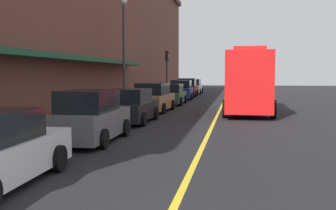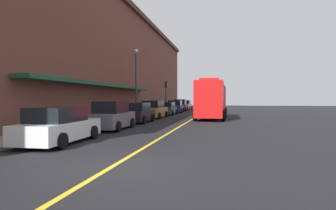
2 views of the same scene
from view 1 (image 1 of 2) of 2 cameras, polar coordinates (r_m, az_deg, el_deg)
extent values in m
plane|color=black|center=(28.88, 7.42, -0.31)|extent=(112.00, 112.00, 0.00)
cube|color=gray|center=(29.75, -4.59, -0.01)|extent=(2.40, 70.00, 0.15)
cube|color=gold|center=(28.88, 7.42, -0.30)|extent=(0.16, 70.00, 0.01)
cube|color=brown|center=(31.93, -19.46, 11.39)|extent=(13.57, 64.00, 12.75)
cube|color=#19472D|center=(21.30, -12.32, 6.32)|extent=(1.20, 22.40, 0.24)
cylinder|color=black|center=(10.16, -15.09, -7.23)|extent=(0.25, 0.65, 0.64)
cube|color=#595B60|center=(14.37, -10.75, -2.57)|extent=(1.79, 4.38, 0.89)
cube|color=black|center=(14.09, -11.09, 0.58)|extent=(1.59, 2.42, 0.72)
cylinder|color=black|center=(15.97, -12.09, -2.98)|extent=(0.23, 0.64, 0.64)
cylinder|color=black|center=(15.44, -6.00, -3.16)|extent=(0.23, 0.64, 0.64)
cylinder|color=black|center=(13.50, -16.15, -4.39)|extent=(0.23, 0.64, 0.64)
cylinder|color=black|center=(12.87, -9.05, -4.70)|extent=(0.23, 0.64, 0.64)
cube|color=black|center=(19.74, -5.23, -0.77)|extent=(1.88, 4.48, 0.80)
cube|color=black|center=(19.47, -5.41, 1.31)|extent=(1.68, 2.46, 0.65)
cylinder|color=black|center=(21.35, -6.69, -1.08)|extent=(0.22, 0.64, 0.64)
cylinder|color=black|center=(20.89, -1.75, -1.17)|extent=(0.22, 0.64, 0.64)
cylinder|color=black|center=(18.72, -9.10, -1.87)|extent=(0.22, 0.64, 0.64)
cylinder|color=black|center=(18.20, -3.50, -2.00)|extent=(0.22, 0.64, 0.64)
cube|color=#A5844C|center=(25.40, -2.02, 0.48)|extent=(2.00, 4.63, 0.88)
cube|color=black|center=(25.13, -2.15, 2.27)|extent=(1.74, 2.57, 0.72)
cylinder|color=black|center=(27.01, -3.20, 0.08)|extent=(0.25, 0.65, 0.64)
cylinder|color=black|center=(26.59, 0.64, 0.02)|extent=(0.25, 0.65, 0.64)
cylinder|color=black|center=(24.30, -4.93, -0.41)|extent=(0.25, 0.65, 0.64)
cylinder|color=black|center=(23.84, -0.69, -0.49)|extent=(0.25, 0.65, 0.64)
cube|color=#2D5133|center=(31.45, 0.50, 1.12)|extent=(1.79, 4.66, 0.76)
cube|color=black|center=(31.19, 0.44, 2.37)|extent=(1.60, 2.57, 0.62)
cylinder|color=black|center=(33.02, -0.65, 0.87)|extent=(0.23, 0.64, 0.64)
cylinder|color=black|center=(32.77, 2.41, 0.83)|extent=(0.23, 0.64, 0.64)
cylinder|color=black|center=(30.20, -1.56, 0.54)|extent=(0.23, 0.64, 0.64)
cylinder|color=black|center=(29.92, 1.77, 0.50)|extent=(0.23, 0.64, 0.64)
cube|color=navy|center=(37.65, 1.90, 1.74)|extent=(2.05, 4.48, 0.87)
cube|color=black|center=(37.40, 1.87, 2.94)|extent=(1.79, 2.48, 0.71)
cylinder|color=black|center=(39.12, 0.70, 1.41)|extent=(0.24, 0.65, 0.64)
cylinder|color=black|center=(38.94, 3.50, 1.39)|extent=(0.24, 0.65, 0.64)
cylinder|color=black|center=(36.41, 0.18, 1.19)|extent=(0.24, 0.65, 0.64)
cylinder|color=black|center=(36.22, 3.20, 1.17)|extent=(0.24, 0.65, 0.64)
cube|color=maroon|center=(43.00, 2.74, 2.11)|extent=(1.99, 4.66, 0.94)
cube|color=black|center=(42.74, 2.72, 3.24)|extent=(1.75, 2.58, 0.77)
cylinder|color=black|center=(44.53, 1.69, 1.77)|extent=(0.24, 0.65, 0.64)
cylinder|color=black|center=(44.36, 4.13, 1.75)|extent=(0.24, 0.65, 0.64)
cylinder|color=black|center=(41.69, 1.25, 1.59)|extent=(0.24, 0.65, 0.64)
cylinder|color=black|center=(41.51, 3.86, 1.57)|extent=(0.24, 0.65, 0.64)
cube|color=silver|center=(48.57, 3.62, 2.31)|extent=(1.72, 4.86, 0.85)
cube|color=black|center=(48.31, 3.60, 3.22)|extent=(1.54, 2.68, 0.70)
cylinder|color=black|center=(50.17, 2.81, 2.06)|extent=(0.22, 0.64, 0.64)
cylinder|color=black|center=(50.00, 4.78, 2.04)|extent=(0.22, 0.64, 0.64)
cylinder|color=black|center=(47.18, 2.39, 1.91)|extent=(0.22, 0.64, 0.64)
cylinder|color=black|center=(47.00, 4.48, 1.89)|extent=(0.22, 0.64, 0.64)
cube|color=red|center=(21.68, 11.31, 3.18)|extent=(2.49, 2.53, 3.24)
cube|color=red|center=(26.26, 11.28, 3.09)|extent=(2.58, 6.05, 2.98)
cube|color=red|center=(21.72, 11.38, 7.77)|extent=(1.71, 0.65, 0.24)
cylinder|color=black|center=(21.88, 14.47, -0.59)|extent=(0.33, 1.01, 1.00)
cylinder|color=black|center=(21.87, 8.05, -0.49)|extent=(0.33, 1.01, 1.00)
cylinder|color=black|center=(25.61, 13.98, 0.12)|extent=(0.33, 1.01, 1.00)
cylinder|color=black|center=(25.60, 8.49, 0.21)|extent=(0.33, 1.01, 1.00)
cylinder|color=black|center=(28.02, 13.73, 0.48)|extent=(0.33, 1.01, 1.00)
cylinder|color=black|center=(28.01, 8.72, 0.56)|extent=(0.33, 1.01, 1.00)
cylinder|color=#4C4C51|center=(21.11, -8.14, -0.19)|extent=(0.07, 0.07, 1.05)
cube|color=black|center=(21.07, -8.16, 1.61)|extent=(0.14, 0.18, 0.28)
cylinder|color=#4C4C51|center=(19.27, -9.91, -0.64)|extent=(0.07, 0.07, 1.05)
cube|color=black|center=(19.22, -9.93, 1.33)|extent=(0.14, 0.18, 0.28)
cylinder|color=#4C4C51|center=(46.54, 1.64, 2.32)|extent=(0.07, 0.07, 1.05)
cube|color=black|center=(46.52, 1.64, 3.14)|extent=(0.14, 0.18, 0.28)
cylinder|color=#33383D|center=(25.94, -6.17, 6.69)|extent=(0.18, 0.18, 6.50)
sphere|color=white|center=(26.31, -6.23, 14.26)|extent=(0.44, 0.44, 0.44)
cylinder|color=#232326|center=(37.63, -0.17, 3.63)|extent=(0.14, 0.14, 3.40)
cube|color=black|center=(37.66, -0.18, 6.90)|extent=(0.28, 0.36, 0.90)
sphere|color=red|center=(37.65, 0.07, 7.36)|extent=(0.16, 0.16, 0.16)
sphere|color=gold|center=(37.63, 0.07, 6.90)|extent=(0.16, 0.16, 0.16)
sphere|color=green|center=(37.62, 0.07, 6.44)|extent=(0.16, 0.16, 0.16)
camera|label=2|loc=(4.79, 162.70, -8.90)|focal=31.53mm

